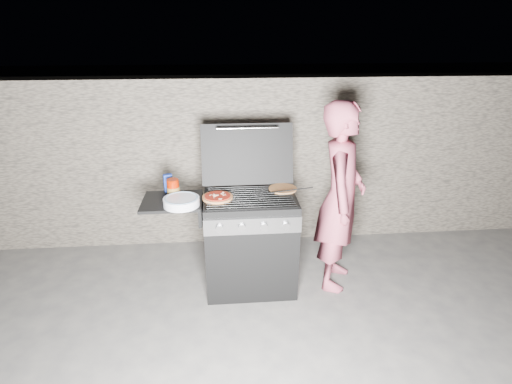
{
  "coord_description": "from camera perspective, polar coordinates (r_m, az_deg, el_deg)",
  "views": [
    {
      "loc": [
        -0.22,
        -3.16,
        2.26
      ],
      "look_at": [
        0.05,
        0.0,
        0.95
      ],
      "focal_mm": 28.0,
      "sensor_mm": 36.0,
      "label": 1
    }
  ],
  "objects": [
    {
      "name": "pizza_plain",
      "position": [
        3.6,
        3.84,
        0.48
      ],
      "size": [
        0.29,
        0.29,
        0.01
      ],
      "primitive_type": "cylinder",
      "rotation": [
        0.0,
        0.0,
        0.15
      ],
      "color": "#E69C5F",
      "rests_on": "gas_grill"
    },
    {
      "name": "tongs",
      "position": [
        3.47,
        4.92,
        0.17
      ],
      "size": [
        0.39,
        0.08,
        0.08
      ],
      "primitive_type": "cylinder",
      "rotation": [
        0.0,
        1.4,
        -0.18
      ],
      "color": "black",
      "rests_on": "gas_grill"
    },
    {
      "name": "blue_carton",
      "position": [
        3.63,
        -12.45,
        1.29
      ],
      "size": [
        0.08,
        0.06,
        0.16
      ],
      "primitive_type": "cube",
      "rotation": [
        0.0,
        0.0,
        0.3
      ],
      "color": "#1630A1",
      "rests_on": "gas_grill"
    },
    {
      "name": "person",
      "position": [
        3.62,
        12.0,
        -0.82
      ],
      "size": [
        0.61,
        0.73,
        1.72
      ],
      "primitive_type": "imported",
      "rotation": [
        0.0,
        0.0,
        1.21
      ],
      "color": "#AE495D",
      "rests_on": "ground"
    },
    {
      "name": "ground",
      "position": [
        3.89,
        -0.75,
        -13.07
      ],
      "size": [
        50.0,
        50.0,
        0.0
      ],
      "primitive_type": "plane",
      "color": "#464645"
    },
    {
      "name": "stone_wall",
      "position": [
        4.43,
        -1.81,
        4.54
      ],
      "size": [
        8.0,
        0.35,
        1.8
      ],
      "primitive_type": "cube",
      "color": "#786D5C",
      "rests_on": "ground"
    },
    {
      "name": "gas_grill",
      "position": [
        3.64,
        -4.75,
        -7.37
      ],
      "size": [
        1.34,
        0.79,
        0.91
      ],
      "primitive_type": null,
      "color": "black",
      "rests_on": "ground"
    },
    {
      "name": "plate_stack",
      "position": [
        3.33,
        -10.61,
        -1.37
      ],
      "size": [
        0.38,
        0.38,
        0.07
      ],
      "primitive_type": "cylinder",
      "rotation": [
        0.0,
        0.0,
        -0.36
      ],
      "color": "white",
      "rests_on": "gas_grill"
    },
    {
      "name": "pizza_topped",
      "position": [
        3.42,
        -5.51,
        -0.68
      ],
      "size": [
        0.34,
        0.34,
        0.03
      ],
      "primitive_type": null,
      "rotation": [
        0.0,
        0.0,
        -0.41
      ],
      "color": "#C98D3C",
      "rests_on": "gas_grill"
    },
    {
      "name": "sauce_jar",
      "position": [
        3.5,
        -11.76,
        0.56
      ],
      "size": [
        0.13,
        0.13,
        0.16
      ],
      "primitive_type": "cylinder",
      "rotation": [
        0.0,
        0.0,
        -0.32
      ],
      "color": "#941700",
      "rests_on": "gas_grill"
    }
  ]
}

